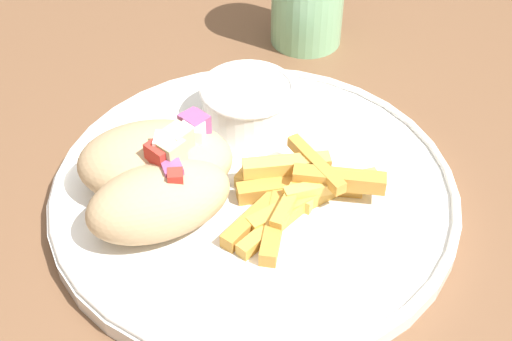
{
  "coord_description": "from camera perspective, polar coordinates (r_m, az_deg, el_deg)",
  "views": [
    {
      "loc": [
        -0.23,
        -0.34,
        1.11
      ],
      "look_at": [
        -0.04,
        -0.0,
        0.75
      ],
      "focal_mm": 50.0,
      "sensor_mm": 36.0,
      "label": 1
    }
  ],
  "objects": [
    {
      "name": "table",
      "position": [
        0.6,
        2.78,
        -5.02
      ],
      "size": [
        1.48,
        1.48,
        0.71
      ],
      "color": "brown",
      "rests_on": "ground_plane"
    },
    {
      "name": "sauce_ramekin",
      "position": [
        0.59,
        -0.39,
        5.61
      ],
      "size": [
        0.08,
        0.08,
        0.04
      ],
      "color": "white",
      "rests_on": "plate"
    },
    {
      "name": "pita_sandwich_near",
      "position": [
        0.5,
        -7.91,
        -2.01
      ],
      "size": [
        0.11,
        0.07,
        0.06
      ],
      "rotation": [
        0.0,
        0.0,
        -0.08
      ],
      "color": "tan",
      "rests_on": "plate"
    },
    {
      "name": "pita_sandwich_far",
      "position": [
        0.53,
        -7.93,
        0.85
      ],
      "size": [
        0.14,
        0.12,
        0.06
      ],
      "rotation": [
        0.0,
        0.0,
        -0.43
      ],
      "color": "tan",
      "rests_on": "plate"
    },
    {
      "name": "plate",
      "position": [
        0.54,
        0.0,
        -1.88
      ],
      "size": [
        0.31,
        0.31,
        0.02
      ],
      "color": "white",
      "rests_on": "table"
    },
    {
      "name": "fries_pile",
      "position": [
        0.52,
        3.18,
        -1.85
      ],
      "size": [
        0.13,
        0.09,
        0.03
      ],
      "color": "gold",
      "rests_on": "plate"
    }
  ]
}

